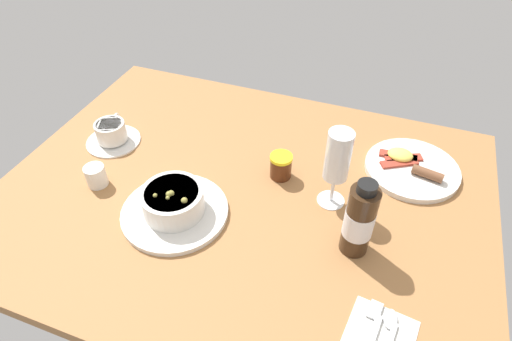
# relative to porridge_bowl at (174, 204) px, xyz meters

# --- Properties ---
(ground_plane) EXTENTS (1.10, 0.84, 0.03)m
(ground_plane) POSITION_rel_porridge_bowl_xyz_m (0.11, 0.11, -0.05)
(ground_plane) COLOR #9E6B3D
(porridge_bowl) EXTENTS (0.23, 0.23, 0.07)m
(porridge_bowl) POSITION_rel_porridge_bowl_xyz_m (0.00, 0.00, 0.00)
(porridge_bowl) COLOR silver
(porridge_bowl) RESTS_ON ground_plane
(coffee_cup) EXTENTS (0.14, 0.14, 0.06)m
(coffee_cup) POSITION_rel_porridge_bowl_xyz_m (-0.27, 0.17, -0.00)
(coffee_cup) COLOR silver
(coffee_cup) RESTS_ON ground_plane
(creamer_jug) EXTENTS (0.05, 0.06, 0.06)m
(creamer_jug) POSITION_rel_porridge_bowl_xyz_m (-0.21, 0.02, -0.00)
(creamer_jug) COLOR silver
(creamer_jug) RESTS_ON ground_plane
(wine_glass) EXTENTS (0.06, 0.06, 0.19)m
(wine_glass) POSITION_rel_porridge_bowl_xyz_m (0.31, 0.16, 0.09)
(wine_glass) COLOR white
(wine_glass) RESTS_ON ground_plane
(jam_jar) EXTENTS (0.05, 0.05, 0.06)m
(jam_jar) POSITION_rel_porridge_bowl_xyz_m (0.18, 0.19, 0.00)
(jam_jar) COLOR #4E2511
(jam_jar) RESTS_ON ground_plane
(sauce_bottle_brown) EXTENTS (0.06, 0.06, 0.18)m
(sauce_bottle_brown) POSITION_rel_porridge_bowl_xyz_m (0.38, 0.04, 0.05)
(sauce_bottle_brown) COLOR #382314
(sauce_bottle_brown) RESTS_ON ground_plane
(breakfast_plate) EXTENTS (0.22, 0.22, 0.04)m
(breakfast_plate) POSITION_rel_porridge_bowl_xyz_m (0.46, 0.32, -0.02)
(breakfast_plate) COLOR silver
(breakfast_plate) RESTS_ON ground_plane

